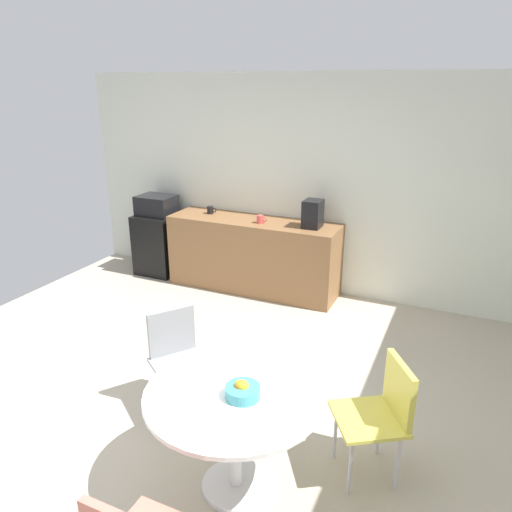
# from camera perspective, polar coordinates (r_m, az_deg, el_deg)

# --- Properties ---
(ground_plane) EXTENTS (6.00, 6.00, 0.00)m
(ground_plane) POSITION_cam_1_polar(r_m,az_deg,el_deg) (3.99, -10.12, -18.99)
(ground_plane) COLOR #B2A893
(wall_back) EXTENTS (6.00, 0.10, 2.60)m
(wall_back) POSITION_cam_1_polar(r_m,az_deg,el_deg) (5.93, 5.64, 8.24)
(wall_back) COLOR silver
(wall_back) RESTS_ON ground_plane
(counter_block) EXTENTS (2.13, 0.60, 0.90)m
(counter_block) POSITION_cam_1_polar(r_m,az_deg,el_deg) (6.03, -0.31, 0.14)
(counter_block) COLOR brown
(counter_block) RESTS_ON ground_plane
(mini_fridge) EXTENTS (0.54, 0.54, 0.81)m
(mini_fridge) POSITION_cam_1_polar(r_m,az_deg,el_deg) (6.73, -11.32, 1.45)
(mini_fridge) COLOR black
(mini_fridge) RESTS_ON ground_plane
(microwave) EXTENTS (0.48, 0.38, 0.26)m
(microwave) POSITION_cam_1_polar(r_m,az_deg,el_deg) (6.58, -11.63, 5.88)
(microwave) COLOR black
(microwave) RESTS_ON mini_fridge
(round_table) EXTENTS (1.09, 1.09, 0.73)m
(round_table) POSITION_cam_1_polar(r_m,az_deg,el_deg) (3.10, -2.58, -17.72)
(round_table) COLOR silver
(round_table) RESTS_ON ground_plane
(chair_yellow) EXTENTS (0.58, 0.58, 0.83)m
(chair_yellow) POSITION_cam_1_polar(r_m,az_deg,el_deg) (3.35, 14.83, -16.75)
(chair_yellow) COLOR silver
(chair_yellow) RESTS_ON ground_plane
(chair_gray) EXTENTS (0.59, 0.59, 0.83)m
(chair_gray) POSITION_cam_1_polar(r_m,az_deg,el_deg) (3.88, -9.32, -10.84)
(chair_gray) COLOR silver
(chair_gray) RESTS_ON ground_plane
(fruit_bowl) EXTENTS (0.21, 0.21, 0.11)m
(fruit_bowl) POSITION_cam_1_polar(r_m,az_deg,el_deg) (2.95, -1.60, -15.54)
(fruit_bowl) COLOR teal
(fruit_bowl) RESTS_ON round_table
(mug_white) EXTENTS (0.13, 0.08, 0.09)m
(mug_white) POSITION_cam_1_polar(r_m,az_deg,el_deg) (5.70, 6.72, 4.08)
(mug_white) COLOR #338C59
(mug_white) RESTS_ON counter_block
(mug_green) EXTENTS (0.13, 0.08, 0.09)m
(mug_green) POSITION_cam_1_polar(r_m,az_deg,el_deg) (5.75, 0.51, 4.36)
(mug_green) COLOR #D84C4C
(mug_green) RESTS_ON counter_block
(mug_red) EXTENTS (0.13, 0.08, 0.09)m
(mug_red) POSITION_cam_1_polar(r_m,az_deg,el_deg) (6.21, -5.38, 5.43)
(mug_red) COLOR black
(mug_red) RESTS_ON counter_block
(coffee_maker) EXTENTS (0.20, 0.24, 0.32)m
(coffee_maker) POSITION_cam_1_polar(r_m,az_deg,el_deg) (5.59, 6.71, 4.96)
(coffee_maker) COLOR black
(coffee_maker) RESTS_ON counter_block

